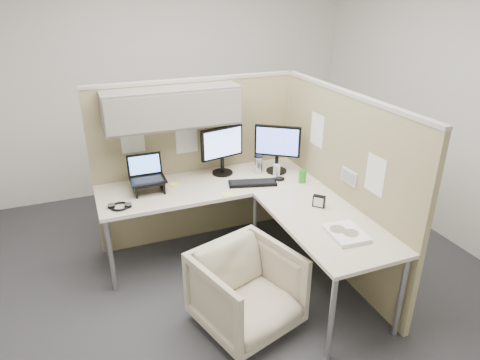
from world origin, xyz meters
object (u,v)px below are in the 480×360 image
object	(u,v)px
desk	(248,202)
keyboard	(252,183)
monitor_left	(222,147)
office_chair	(247,287)

from	to	relation	value
desk	keyboard	size ratio (longest dim) A/B	4.57
monitor_left	keyboard	xyz separation A→B (m)	(0.17, -0.34, -0.26)
desk	office_chair	world-z (taller)	desk
office_chair	desk	bearing A→B (deg)	49.53
desk	monitor_left	distance (m)	0.66
monitor_left	office_chair	bearing A→B (deg)	-113.84
desk	keyboard	xyz separation A→B (m)	(0.14, 0.24, 0.05)
office_chair	keyboard	xyz separation A→B (m)	(0.43, 0.90, 0.39)
desk	keyboard	world-z (taller)	keyboard
desk	monitor_left	size ratio (longest dim) A/B	4.29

